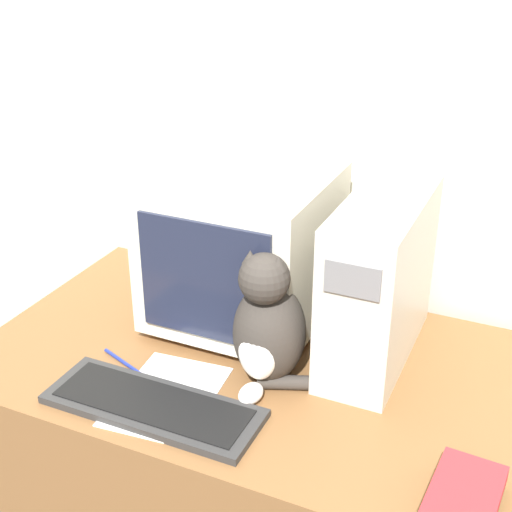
{
  "coord_description": "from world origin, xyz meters",
  "views": [
    {
      "loc": [
        0.62,
        -0.93,
        1.73
      ],
      "look_at": [
        -0.02,
        0.46,
        0.99
      ],
      "focal_mm": 50.0,
      "sensor_mm": 36.0,
      "label": 1
    }
  ],
  "objects_px": {
    "keyboard": "(153,406)",
    "book_stack": "(463,500)",
    "crt_monitor": "(243,248)",
    "cat": "(268,327)",
    "computer_tower": "(379,281)",
    "pen": "(123,362)"
  },
  "relations": [
    {
      "from": "computer_tower",
      "to": "cat",
      "type": "xyz_separation_m",
      "value": [
        -0.19,
        -0.21,
        -0.06
      ]
    },
    {
      "from": "computer_tower",
      "to": "cat",
      "type": "height_order",
      "value": "computer_tower"
    },
    {
      "from": "crt_monitor",
      "to": "book_stack",
      "type": "distance_m",
      "value": 0.82
    },
    {
      "from": "book_stack",
      "to": "crt_monitor",
      "type": "bearing_deg",
      "value": 145.45
    },
    {
      "from": "book_stack",
      "to": "pen",
      "type": "bearing_deg",
      "value": 170.47
    },
    {
      "from": "cat",
      "to": "keyboard",
      "type": "bearing_deg",
      "value": -130.81
    },
    {
      "from": "computer_tower",
      "to": "pen",
      "type": "distance_m",
      "value": 0.65
    },
    {
      "from": "keyboard",
      "to": "pen",
      "type": "height_order",
      "value": "keyboard"
    },
    {
      "from": "pen",
      "to": "computer_tower",
      "type": "bearing_deg",
      "value": 29.08
    },
    {
      "from": "computer_tower",
      "to": "crt_monitor",
      "type": "bearing_deg",
      "value": 178.07
    },
    {
      "from": "computer_tower",
      "to": "book_stack",
      "type": "distance_m",
      "value": 0.56
    },
    {
      "from": "crt_monitor",
      "to": "cat",
      "type": "distance_m",
      "value": 0.29
    },
    {
      "from": "crt_monitor",
      "to": "cat",
      "type": "bearing_deg",
      "value": -53.09
    },
    {
      "from": "cat",
      "to": "computer_tower",
      "type": "bearing_deg",
      "value": 48.18
    },
    {
      "from": "keyboard",
      "to": "book_stack",
      "type": "distance_m",
      "value": 0.68
    },
    {
      "from": "keyboard",
      "to": "pen",
      "type": "xyz_separation_m",
      "value": [
        -0.16,
        0.12,
        -0.01
      ]
    },
    {
      "from": "keyboard",
      "to": "book_stack",
      "type": "bearing_deg",
      "value": -1.58
    },
    {
      "from": "keyboard",
      "to": "book_stack",
      "type": "height_order",
      "value": "book_stack"
    },
    {
      "from": "crt_monitor",
      "to": "keyboard",
      "type": "bearing_deg",
      "value": -92.26
    },
    {
      "from": "pen",
      "to": "crt_monitor",
      "type": "bearing_deg",
      "value": 60.44
    },
    {
      "from": "crt_monitor",
      "to": "computer_tower",
      "type": "height_order",
      "value": "crt_monitor"
    },
    {
      "from": "crt_monitor",
      "to": "keyboard",
      "type": "relative_size",
      "value": 0.88
    }
  ]
}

